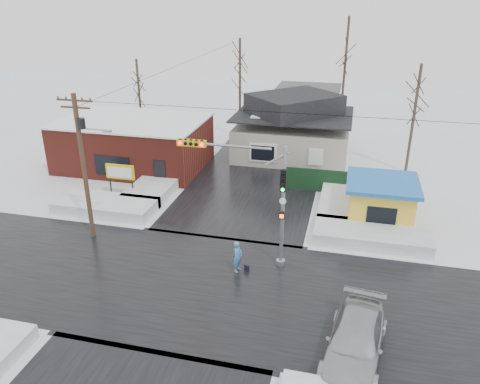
% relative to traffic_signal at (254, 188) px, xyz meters
% --- Properties ---
extents(ground, '(120.00, 120.00, 0.00)m').
position_rel_traffic_signal_xyz_m(ground, '(-2.43, -2.97, -4.54)').
color(ground, white).
rests_on(ground, ground).
extents(road_ns, '(10.00, 120.00, 0.02)m').
position_rel_traffic_signal_xyz_m(road_ns, '(-2.43, -2.97, -4.53)').
color(road_ns, black).
rests_on(road_ns, ground).
extents(road_ew, '(120.00, 10.00, 0.02)m').
position_rel_traffic_signal_xyz_m(road_ew, '(-2.43, -2.97, -4.53)').
color(road_ew, black).
rests_on(road_ew, ground).
extents(snowbank_nw, '(7.00, 3.00, 0.80)m').
position_rel_traffic_signal_xyz_m(snowbank_nw, '(-11.43, 4.03, -4.14)').
color(snowbank_nw, white).
rests_on(snowbank_nw, ground).
extents(snowbank_ne, '(7.00, 3.00, 0.80)m').
position_rel_traffic_signal_xyz_m(snowbank_ne, '(6.57, 4.03, -4.14)').
color(snowbank_ne, white).
rests_on(snowbank_ne, ground).
extents(snowbank_nside_w, '(3.00, 8.00, 0.80)m').
position_rel_traffic_signal_xyz_m(snowbank_nside_w, '(-9.43, 9.03, -4.14)').
color(snowbank_nside_w, white).
rests_on(snowbank_nside_w, ground).
extents(snowbank_nside_e, '(3.00, 8.00, 0.80)m').
position_rel_traffic_signal_xyz_m(snowbank_nside_e, '(4.57, 9.03, -4.14)').
color(snowbank_nside_e, white).
rests_on(snowbank_nside_e, ground).
extents(traffic_signal, '(6.05, 0.68, 7.00)m').
position_rel_traffic_signal_xyz_m(traffic_signal, '(0.00, 0.00, 0.00)').
color(traffic_signal, gray).
rests_on(traffic_signal, ground).
extents(utility_pole, '(3.15, 0.44, 9.00)m').
position_rel_traffic_signal_xyz_m(utility_pole, '(-10.36, 0.53, 0.57)').
color(utility_pole, '#382619').
rests_on(utility_pole, ground).
extents(brick_building, '(12.20, 8.20, 4.12)m').
position_rel_traffic_signal_xyz_m(brick_building, '(-13.43, 13.03, -2.46)').
color(brick_building, maroon).
rests_on(brick_building, ground).
extents(marquee_sign, '(2.20, 0.21, 2.55)m').
position_rel_traffic_signal_xyz_m(marquee_sign, '(-11.43, 6.53, -2.62)').
color(marquee_sign, black).
rests_on(marquee_sign, ground).
extents(house, '(10.40, 8.40, 5.76)m').
position_rel_traffic_signal_xyz_m(house, '(-0.43, 19.03, -1.92)').
color(house, '#A9A699').
rests_on(house, ground).
extents(kiosk, '(4.60, 4.60, 2.88)m').
position_rel_traffic_signal_xyz_m(kiosk, '(7.07, 7.03, -3.08)').
color(kiosk, yellow).
rests_on(kiosk, ground).
extents(fence, '(8.00, 0.12, 1.80)m').
position_rel_traffic_signal_xyz_m(fence, '(4.07, 11.03, -3.64)').
color(fence, black).
rests_on(fence, ground).
extents(tree_far_left, '(3.00, 3.00, 10.00)m').
position_rel_traffic_signal_xyz_m(tree_far_left, '(-6.43, 23.03, 3.41)').
color(tree_far_left, '#332821').
rests_on(tree_far_left, ground).
extents(tree_far_mid, '(3.00, 3.00, 12.00)m').
position_rel_traffic_signal_xyz_m(tree_far_mid, '(3.57, 25.03, 5.00)').
color(tree_far_mid, '#332821').
rests_on(tree_far_mid, ground).
extents(tree_far_right, '(3.00, 3.00, 9.00)m').
position_rel_traffic_signal_xyz_m(tree_far_right, '(9.57, 17.03, 2.62)').
color(tree_far_right, '#332821').
rests_on(tree_far_right, ground).
extents(tree_far_west, '(3.00, 3.00, 8.00)m').
position_rel_traffic_signal_xyz_m(tree_far_west, '(-16.43, 21.03, 1.82)').
color(tree_far_west, '#332821').
rests_on(tree_far_west, ground).
extents(pedestrian, '(0.60, 0.76, 1.82)m').
position_rel_traffic_signal_xyz_m(pedestrian, '(-0.63, -1.17, -3.63)').
color(pedestrian, '#4480BF').
rests_on(pedestrian, ground).
extents(car, '(3.00, 5.88, 1.64)m').
position_rel_traffic_signal_xyz_m(car, '(5.72, -6.40, -3.72)').
color(car, '#ABADB3').
rests_on(car, ground).
extents(shopping_bag, '(0.30, 0.22, 0.35)m').
position_rel_traffic_signal_xyz_m(shopping_bag, '(-0.14, -1.06, -4.36)').
color(shopping_bag, black).
rests_on(shopping_bag, ground).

